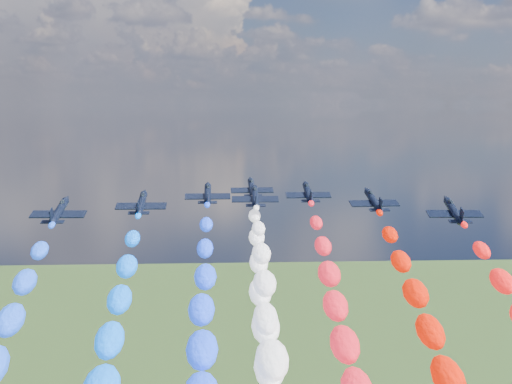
{
  "coord_description": "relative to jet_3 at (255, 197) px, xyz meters",
  "views": [
    {
      "loc": [
        -6.34,
        -123.27,
        126.68
      ],
      "look_at": [
        0.0,
        4.0,
        109.93
      ],
      "focal_mm": 46.39,
      "sensor_mm": 36.0,
      "label": 1
    }
  ],
  "objects": [
    {
      "name": "jet_0",
      "position": [
        -35.86,
        -17.2,
        0.0
      ],
      "size": [
        10.13,
        13.56,
        6.36
      ],
      "primitive_type": null,
      "rotation": [
        0.28,
        0.0,
        -0.04
      ],
      "color": "black"
    },
    {
      "name": "jet_1",
      "position": [
        -22.35,
        -8.29,
        0.0
      ],
      "size": [
        9.69,
        13.24,
        6.36
      ],
      "primitive_type": null,
      "rotation": [
        0.28,
        0.0,
        -0.0
      ],
      "color": "black"
    },
    {
      "name": "jet_2",
      "position": [
        -9.89,
        4.67,
        0.0
      ],
      "size": [
        9.78,
        13.3,
        6.36
      ],
      "primitive_type": null,
      "rotation": [
        0.28,
        0.0,
        0.01
      ],
      "color": "black"
    },
    {
      "name": "jet_3",
      "position": [
        0.0,
        0.0,
        0.0
      ],
      "size": [
        9.87,
        13.37,
        6.36
      ],
      "primitive_type": null,
      "rotation": [
        0.28,
        0.0,
        -0.02
      ],
      "color": "black"
    },
    {
      "name": "jet_4",
      "position": [
        -0.05,
        14.35,
        0.0
      ],
      "size": [
        9.94,
        13.42,
        6.36
      ],
      "primitive_type": null,
      "rotation": [
        0.28,
        0.0,
        0.02
      ],
      "color": "black"
    },
    {
      "name": "jet_5",
      "position": [
        11.74,
        5.65,
        0.0
      ],
      "size": [
        9.66,
        13.22,
        6.36
      ],
      "primitive_type": null,
      "rotation": [
        0.28,
        0.0,
        0.0
      ],
      "color": "black"
    },
    {
      "name": "jet_6",
      "position": [
        23.17,
        -6.96,
        0.0
      ],
      "size": [
        10.45,
        13.78,
        6.36
      ],
      "primitive_type": null,
      "rotation": [
        0.28,
        0.0,
        0.06
      ],
      "color": "black"
    },
    {
      "name": "jet_7",
      "position": [
        34.63,
        -20.33,
        0.0
      ],
      "size": [
        10.31,
        13.69,
        6.36
      ],
      "primitive_type": null,
      "rotation": [
        0.28,
        0.0,
        -0.05
      ],
      "color": "black"
    }
  ]
}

